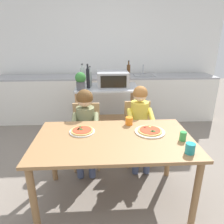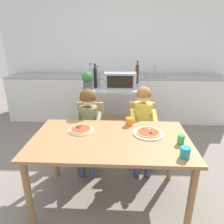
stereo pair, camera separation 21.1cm
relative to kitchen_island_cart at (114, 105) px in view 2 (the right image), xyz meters
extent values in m
plane|color=slate|center=(0.02, -0.31, -0.60)|extent=(10.64, 10.64, 0.00)
cube|color=white|center=(0.02, 1.34, 0.75)|extent=(4.77, 0.12, 2.70)
cube|color=silver|center=(0.02, 0.93, -0.17)|extent=(4.30, 0.60, 0.86)
cube|color=#9E9EA3|center=(0.02, 0.93, 0.28)|extent=(4.30, 0.60, 0.03)
cube|color=gray|center=(0.77, 0.93, 0.29)|extent=(0.40, 0.33, 0.02)
cylinder|color=#B7BABF|center=(0.77, 1.05, 0.39)|extent=(0.02, 0.02, 0.20)
cube|color=#B7BABF|center=(0.00, 0.00, 0.29)|extent=(0.96, 0.62, 0.02)
cube|color=#AD7F51|center=(0.00, 0.00, -0.28)|extent=(0.88, 0.57, 0.02)
cube|color=#AD7F51|center=(-0.44, -0.27, -0.16)|extent=(0.05, 0.05, 0.87)
cube|color=#AD7F51|center=(0.44, -0.27, -0.16)|extent=(0.05, 0.05, 0.87)
cube|color=#AD7F51|center=(-0.44, 0.27, -0.16)|extent=(0.05, 0.05, 0.87)
cube|color=#AD7F51|center=(0.44, 0.27, -0.16)|extent=(0.05, 0.05, 0.87)
cube|color=#999BA0|center=(0.09, -0.01, 0.41)|extent=(0.47, 0.38, 0.23)
cube|color=black|center=(0.09, -0.20, 0.41)|extent=(0.37, 0.01, 0.17)
cylinder|color=black|center=(0.25, -0.20, 0.34)|extent=(0.02, 0.01, 0.02)
cylinder|color=#ADB7B2|center=(-0.25, 0.03, 0.41)|extent=(0.05, 0.05, 0.22)
cylinder|color=#ADB7B2|center=(-0.25, 0.03, 0.56)|extent=(0.02, 0.02, 0.08)
cylinder|color=black|center=(-0.25, 0.03, 0.60)|extent=(0.02, 0.02, 0.01)
cylinder|color=#ADB7B2|center=(-0.29, 0.21, 0.39)|extent=(0.06, 0.06, 0.19)
cylinder|color=#ADB7B2|center=(-0.29, 0.21, 0.52)|extent=(0.02, 0.02, 0.07)
cylinder|color=black|center=(-0.29, 0.21, 0.56)|extent=(0.03, 0.03, 0.01)
cylinder|color=#ADB7B2|center=(-0.37, 0.08, 0.44)|extent=(0.07, 0.07, 0.28)
cylinder|color=#ADB7B2|center=(-0.37, 0.08, 0.60)|extent=(0.03, 0.03, 0.05)
cylinder|color=black|center=(-0.37, 0.08, 0.63)|extent=(0.03, 0.03, 0.01)
cylinder|color=black|center=(-0.28, -0.08, 0.44)|extent=(0.05, 0.05, 0.29)
cylinder|color=black|center=(-0.28, -0.08, 0.61)|extent=(0.02, 0.02, 0.05)
cylinder|color=black|center=(-0.28, -0.08, 0.65)|extent=(0.03, 0.03, 0.01)
cylinder|color=#4C2D14|center=(0.36, 0.24, 0.45)|extent=(0.06, 0.06, 0.30)
cylinder|color=#4C2D14|center=(0.36, 0.24, 0.62)|extent=(0.02, 0.02, 0.05)
cylinder|color=black|center=(0.36, 0.24, 0.66)|extent=(0.02, 0.02, 0.01)
cylinder|color=#4C4C51|center=(-0.38, -0.20, 0.36)|extent=(0.13, 0.13, 0.12)
sphere|color=#337533|center=(-0.38, -0.20, 0.48)|extent=(0.15, 0.15, 0.15)
cube|color=olive|center=(0.02, -1.38, 0.11)|extent=(1.48, 0.85, 0.03)
cylinder|color=olive|center=(-0.66, -1.74, -0.25)|extent=(0.06, 0.06, 0.69)
cylinder|color=olive|center=(0.70, -1.74, -0.25)|extent=(0.06, 0.06, 0.69)
cylinder|color=olive|center=(-0.66, -1.01, -0.25)|extent=(0.06, 0.06, 0.69)
cylinder|color=olive|center=(0.70, -1.01, -0.25)|extent=(0.06, 0.06, 0.69)
cube|color=tan|center=(-0.29, -0.75, -0.16)|extent=(0.36, 0.36, 0.04)
cube|color=tan|center=(-0.29, -0.59, 0.03)|extent=(0.34, 0.03, 0.38)
cylinder|color=tan|center=(-0.14, -0.90, -0.38)|extent=(0.03, 0.03, 0.42)
cylinder|color=tan|center=(-0.44, -0.90, -0.38)|extent=(0.03, 0.03, 0.42)
cylinder|color=tan|center=(-0.14, -0.60, -0.38)|extent=(0.03, 0.03, 0.42)
cylinder|color=tan|center=(-0.44, -0.60, -0.38)|extent=(0.03, 0.03, 0.42)
cube|color=tan|center=(0.38, -0.70, -0.16)|extent=(0.36, 0.36, 0.04)
cube|color=tan|center=(0.38, -0.54, 0.03)|extent=(0.34, 0.03, 0.38)
cylinder|color=tan|center=(0.53, -0.85, -0.38)|extent=(0.03, 0.03, 0.42)
cylinder|color=tan|center=(0.23, -0.85, -0.38)|extent=(0.03, 0.03, 0.42)
cylinder|color=tan|center=(0.53, -0.55, -0.38)|extent=(0.03, 0.03, 0.42)
cylinder|color=tan|center=(0.23, -0.55, -0.38)|extent=(0.03, 0.03, 0.42)
cube|color=#424C6B|center=(-0.22, -0.89, -0.12)|extent=(0.10, 0.30, 0.10)
cylinder|color=#424C6B|center=(-0.22, -1.02, -0.36)|extent=(0.08, 0.08, 0.44)
cube|color=#424C6B|center=(-0.36, -0.89, -0.12)|extent=(0.10, 0.30, 0.10)
cylinder|color=#424C6B|center=(-0.36, -1.02, -0.36)|extent=(0.08, 0.08, 0.44)
cylinder|color=#7A7F56|center=(-0.16, -0.85, 0.09)|extent=(0.06, 0.26, 0.15)
cylinder|color=#7A7F56|center=(-0.42, -0.85, 0.09)|extent=(0.06, 0.26, 0.15)
cylinder|color=#7A7F56|center=(-0.29, -0.75, 0.05)|extent=(0.22, 0.22, 0.34)
sphere|color=beige|center=(-0.29, -0.75, 0.33)|extent=(0.19, 0.19, 0.19)
sphere|color=brown|center=(-0.29, -0.75, 0.34)|extent=(0.20, 0.20, 0.20)
cube|color=#424C6B|center=(0.45, -0.84, -0.12)|extent=(0.10, 0.30, 0.10)
cylinder|color=#424C6B|center=(0.45, -0.97, -0.36)|extent=(0.08, 0.08, 0.44)
cube|color=#424C6B|center=(0.31, -0.84, -0.12)|extent=(0.10, 0.30, 0.10)
cylinder|color=#424C6B|center=(0.31, -0.97, -0.36)|extent=(0.08, 0.08, 0.44)
cylinder|color=yellow|center=(0.51, -0.80, 0.11)|extent=(0.06, 0.26, 0.15)
cylinder|color=yellow|center=(0.25, -0.80, 0.11)|extent=(0.06, 0.26, 0.15)
cylinder|color=yellow|center=(0.38, -0.70, 0.07)|extent=(0.22, 0.22, 0.38)
sphere|color=beige|center=(0.38, -0.70, 0.36)|extent=(0.17, 0.17, 0.17)
sphere|color=#9E6633|center=(0.38, -0.70, 0.38)|extent=(0.18, 0.18, 0.18)
cylinder|color=white|center=(-0.29, -1.24, 0.13)|extent=(0.25, 0.25, 0.01)
cylinder|color=tan|center=(-0.29, -1.24, 0.15)|extent=(0.22, 0.22, 0.01)
cylinder|color=#B23D23|center=(-0.29, -1.24, 0.15)|extent=(0.19, 0.19, 0.00)
cylinder|color=#563319|center=(-0.32, -1.20, 0.16)|extent=(0.03, 0.03, 0.01)
cylinder|color=maroon|center=(-0.30, -1.18, 0.16)|extent=(0.02, 0.02, 0.01)
cylinder|color=#386628|center=(-0.31, -1.16, 0.16)|extent=(0.02, 0.02, 0.01)
cylinder|color=#386628|center=(-0.30, -1.23, 0.16)|extent=(0.03, 0.03, 0.01)
cylinder|color=#563319|center=(-0.33, -1.23, 0.16)|extent=(0.03, 0.03, 0.01)
cylinder|color=#DBC666|center=(-0.32, -1.23, 0.16)|extent=(0.03, 0.03, 0.01)
cylinder|color=beige|center=(0.38, -1.28, 0.13)|extent=(0.30, 0.30, 0.01)
cylinder|color=tan|center=(0.38, -1.28, 0.15)|extent=(0.24, 0.24, 0.01)
cylinder|color=#B23D23|center=(0.38, -1.28, 0.15)|extent=(0.20, 0.20, 0.00)
cylinder|color=#DBC666|center=(0.40, -1.22, 0.16)|extent=(0.02, 0.02, 0.01)
cylinder|color=maroon|center=(0.34, -1.22, 0.16)|extent=(0.02, 0.02, 0.01)
cylinder|color=#386628|center=(0.40, -1.31, 0.16)|extent=(0.03, 0.03, 0.01)
cylinder|color=#386628|center=(0.41, -1.32, 0.16)|extent=(0.04, 0.04, 0.01)
cylinder|color=teal|center=(0.62, -1.68, 0.17)|extent=(0.08, 0.08, 0.09)
cylinder|color=orange|center=(0.20, -1.07, 0.17)|extent=(0.08, 0.08, 0.08)
cylinder|color=green|center=(0.65, -1.46, 0.17)|extent=(0.06, 0.06, 0.09)
camera|label=1|loc=(-0.10, -3.09, 1.02)|focal=32.83mm
camera|label=2|loc=(0.12, -3.09, 1.02)|focal=32.83mm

